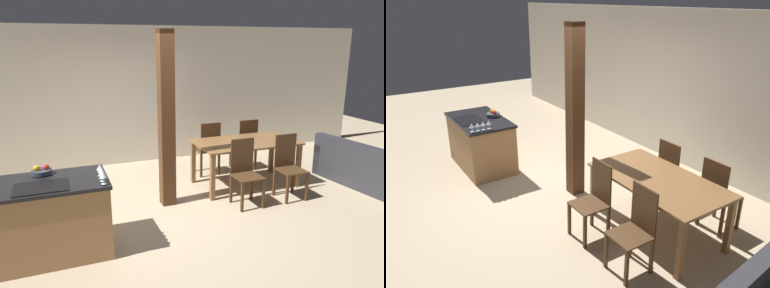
# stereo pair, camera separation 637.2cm
# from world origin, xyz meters

# --- Properties ---
(ground_plane) EXTENTS (16.00, 16.00, 0.00)m
(ground_plane) POSITION_xyz_m (0.00, 0.00, 0.00)
(ground_plane) COLOR tan
(wall_back) EXTENTS (11.20, 0.08, 2.70)m
(wall_back) POSITION_xyz_m (0.00, 2.61, 1.35)
(wall_back) COLOR silver
(wall_back) RESTS_ON ground_plane
(kitchen_island) EXTENTS (1.43, 0.81, 0.90)m
(kitchen_island) POSITION_xyz_m (-1.46, -0.51, 0.45)
(kitchen_island) COLOR #9E7047
(kitchen_island) RESTS_ON ground_plane
(fruit_bowl) EXTENTS (0.23, 0.23, 0.11)m
(fruit_bowl) POSITION_xyz_m (-1.45, -0.24, 0.94)
(fruit_bowl) COLOR #383D47
(fruit_bowl) RESTS_ON kitchen_island
(wine_glass_near) EXTENTS (0.08, 0.08, 0.14)m
(wine_glass_near) POSITION_xyz_m (-0.82, -0.83, 1.01)
(wine_glass_near) COLOR silver
(wine_glass_near) RESTS_ON kitchen_island
(wine_glass_middle) EXTENTS (0.08, 0.08, 0.14)m
(wine_glass_middle) POSITION_xyz_m (-0.82, -0.74, 1.01)
(wine_glass_middle) COLOR silver
(wine_glass_middle) RESTS_ON kitchen_island
(wine_glass_far) EXTENTS (0.08, 0.08, 0.14)m
(wine_glass_far) POSITION_xyz_m (-0.82, -0.65, 1.01)
(wine_glass_far) COLOR silver
(wine_glass_far) RESTS_ON kitchen_island
(wine_glass_end) EXTENTS (0.08, 0.08, 0.14)m
(wine_glass_end) POSITION_xyz_m (-0.82, -0.56, 1.01)
(wine_glass_end) COLOR silver
(wine_glass_end) RESTS_ON kitchen_island
(dining_table) EXTENTS (1.71, 0.95, 0.78)m
(dining_table) POSITION_xyz_m (1.74, 0.64, 0.67)
(dining_table) COLOR brown
(dining_table) RESTS_ON ground_plane
(dining_chair_near_left) EXTENTS (0.40, 0.40, 1.00)m
(dining_chair_near_left) POSITION_xyz_m (1.36, -0.06, 0.52)
(dining_chair_near_left) COLOR #472D19
(dining_chair_near_left) RESTS_ON ground_plane
(dining_chair_near_right) EXTENTS (0.40, 0.40, 1.00)m
(dining_chair_near_right) POSITION_xyz_m (2.13, -0.06, 0.52)
(dining_chair_near_right) COLOR #472D19
(dining_chair_near_right) RESTS_ON ground_plane
(dining_chair_far_left) EXTENTS (0.40, 0.40, 1.00)m
(dining_chair_far_left) POSITION_xyz_m (1.36, 1.34, 0.52)
(dining_chair_far_left) COLOR #472D19
(dining_chair_far_left) RESTS_ON ground_plane
(dining_chair_far_right) EXTENTS (0.40, 0.40, 1.00)m
(dining_chair_far_right) POSITION_xyz_m (2.13, 1.34, 0.52)
(dining_chair_far_right) COLOR #472D19
(dining_chair_far_right) RESTS_ON ground_plane
(timber_post) EXTENTS (0.21, 0.21, 2.56)m
(timber_post) POSITION_xyz_m (0.27, 0.37, 1.28)
(timber_post) COLOR #4C2D19
(timber_post) RESTS_ON ground_plane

